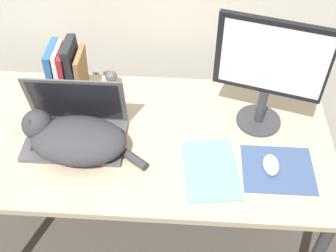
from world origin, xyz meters
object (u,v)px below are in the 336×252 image
Objects in this scene: laptop at (76,128)px; cat at (74,138)px; computer_mouse at (271,165)px; notepad at (211,169)px; external_monitor at (270,69)px; book_row at (67,70)px; webcam at (111,77)px.

cat is (0.01, -0.07, 0.02)m from laptop.
computer_mouse is at bearing -3.26° from cat.
notepad is at bearing -14.53° from laptop.
external_monitor is at bearing 10.12° from laptop.
notepad is at bearing -33.79° from book_row.
cat is 1.03× the size of external_monitor.
computer_mouse is (0.72, -0.11, -0.03)m from laptop.
computer_mouse is at bearing -33.02° from webcam.
laptop is 3.91× the size of computer_mouse.
external_monitor is 4.80× the size of computer_mouse.
notepad is at bearing -7.34° from cat.
cat is 0.72m from computer_mouse.
cat is at bearing -101.81° from webcam.
laptop reaches higher than computer_mouse.
laptop reaches higher than notepad.
laptop is 1.54× the size of book_row.
external_monitor is 0.34m from computer_mouse.
book_row is (-0.09, 0.33, 0.05)m from cat.
book_row reaches higher than notepad.
computer_mouse is (0.02, -0.23, -0.25)m from external_monitor.
laptop is at bearing -106.15° from webcam.
external_monitor reaches higher than book_row.
notepad is 3.82× the size of webcam.
cat is at bearing -74.26° from book_row.
webcam is at bearing 78.19° from cat.
webcam is at bearing 163.68° from external_monitor.
laptop is 0.82× the size of external_monitor.
webcam is (0.09, 0.30, 0.00)m from laptop.
external_monitor is (0.69, 0.19, 0.20)m from cat.
computer_mouse is 0.32× the size of notepad.
notepad is (-0.19, -0.26, -0.26)m from external_monitor.
cat reaches higher than computer_mouse.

